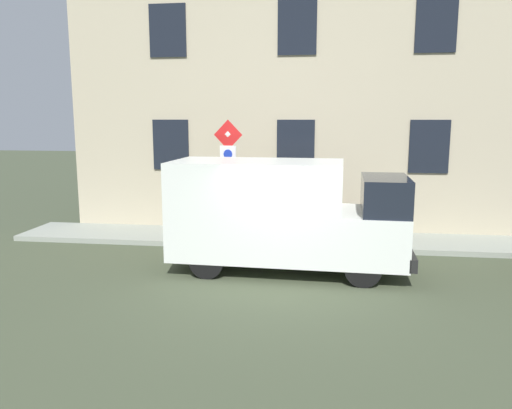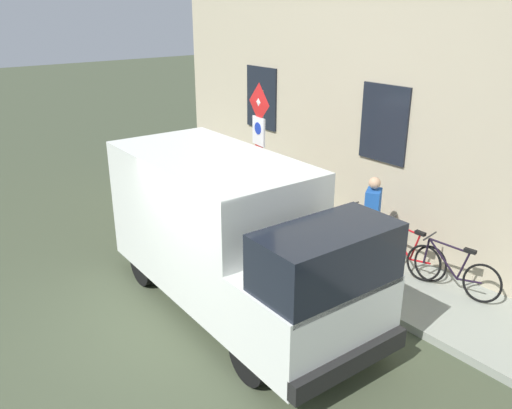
{
  "view_description": "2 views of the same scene",
  "coord_description": "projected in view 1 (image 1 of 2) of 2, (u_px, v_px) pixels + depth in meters",
  "views": [
    {
      "loc": [
        -10.05,
        -0.86,
        3.45
      ],
      "look_at": [
        1.74,
        0.76,
        1.4
      ],
      "focal_mm": 35.38,
      "sensor_mm": 36.0,
      "label": 1
    },
    {
      "loc": [
        -3.4,
        -6.29,
        4.82
      ],
      "look_at": [
        2.5,
        1.14,
        1.17
      ],
      "focal_mm": 36.73,
      "sensor_mm": 36.0,
      "label": 2
    }
  ],
  "objects": [
    {
      "name": "pedestrian",
      "position": [
        312.0,
        204.0,
        14.11
      ],
      "size": [
        0.48,
        0.43,
        1.72
      ],
      "rotation": [
        0.0,
        0.0,
        5.26
      ],
      "color": "#262B47",
      "rests_on": "sidewalk_slab"
    },
    {
      "name": "building_facade",
      "position": [
        297.0,
        94.0,
        14.82
      ],
      "size": [
        0.75,
        13.7,
        8.27
      ],
      "color": "#BBAE91",
      "rests_on": "ground_plane"
    },
    {
      "name": "bicycle_purple",
      "position": [
        301.0,
        221.0,
        14.53
      ],
      "size": [
        0.46,
        1.71,
        0.89
      ],
      "rotation": [
        0.0,
        0.0,
        1.54
      ],
      "color": "black",
      "rests_on": "sidewalk_slab"
    },
    {
      "name": "bicycle_red",
      "position": [
        334.0,
        222.0,
        14.41
      ],
      "size": [
        0.46,
        1.71,
        0.89
      ],
      "rotation": [
        0.0,
        0.0,
        1.57
      ],
      "color": "black",
      "rests_on": "sidewalk_slab"
    },
    {
      "name": "sidewalk_slab",
      "position": [
        292.0,
        239.0,
        14.21
      ],
      "size": [
        1.99,
        15.7,
        0.14
      ],
      "primitive_type": "cube",
      "color": "gray",
      "rests_on": "ground_plane"
    },
    {
      "name": "bicycle_black",
      "position": [
        368.0,
        223.0,
        14.28
      ],
      "size": [
        0.48,
        1.72,
        0.89
      ],
      "rotation": [
        0.0,
        0.0,
        1.7
      ],
      "color": "black",
      "rests_on": "sidewalk_slab"
    },
    {
      "name": "sign_post_stacked",
      "position": [
        228.0,
        167.0,
        13.3
      ],
      "size": [
        0.18,
        0.56,
        3.14
      ],
      "color": "#474C47",
      "rests_on": "sidewalk_slab"
    },
    {
      "name": "delivery_van",
      "position": [
        284.0,
        213.0,
        11.37
      ],
      "size": [
        2.19,
        5.4,
        2.5
      ],
      "rotation": [
        0.0,
        0.0,
        4.68
      ],
      "color": "white",
      "rests_on": "ground_plane"
    },
    {
      "name": "ground_plane",
      "position": [
        280.0,
        285.0,
        10.51
      ],
      "size": [
        80.0,
        80.0,
        0.0
      ],
      "primitive_type": "plane",
      "color": "#404933"
    },
    {
      "name": "litter_bin",
      "position": [
        317.0,
        227.0,
        13.4
      ],
      "size": [
        0.44,
        0.44,
        0.9
      ],
      "primitive_type": "cylinder",
      "color": "#2D5133",
      "rests_on": "sidewalk_slab"
    }
  ]
}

